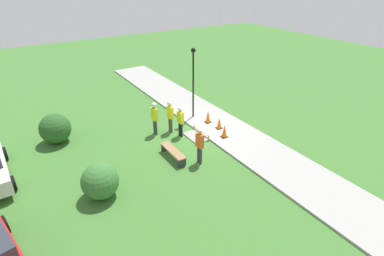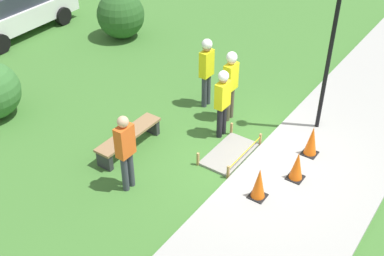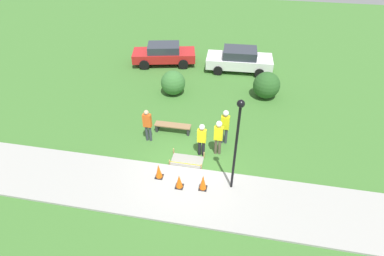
# 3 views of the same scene
# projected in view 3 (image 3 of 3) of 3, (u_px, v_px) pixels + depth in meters

# --- Properties ---
(ground_plane) EXTENTS (60.00, 60.00, 0.00)m
(ground_plane) POSITION_uv_depth(u_px,v_px,m) (189.00, 169.00, 13.45)
(ground_plane) COLOR #3D702D
(sidewalk) EXTENTS (28.00, 2.93, 0.10)m
(sidewalk) POSITION_uv_depth(u_px,v_px,m) (182.00, 193.00, 12.28)
(sidewalk) COLOR #9E9E99
(sidewalk) RESTS_ON ground_plane
(wet_concrete_patch) EXTENTS (1.50, 0.84, 0.33)m
(wet_concrete_patch) POSITION_uv_depth(u_px,v_px,m) (187.00, 161.00, 13.81)
(wet_concrete_patch) COLOR gray
(wet_concrete_patch) RESTS_ON ground_plane
(traffic_cone_near_patch) EXTENTS (0.34, 0.34, 0.73)m
(traffic_cone_near_patch) POSITION_uv_depth(u_px,v_px,m) (159.00, 171.00, 12.72)
(traffic_cone_near_patch) COLOR black
(traffic_cone_near_patch) RESTS_ON sidewalk
(traffic_cone_far_patch) EXTENTS (0.34, 0.34, 0.68)m
(traffic_cone_far_patch) POSITION_uv_depth(u_px,v_px,m) (179.00, 181.00, 12.29)
(traffic_cone_far_patch) COLOR black
(traffic_cone_far_patch) RESTS_ON sidewalk
(traffic_cone_sidewalk_edge) EXTENTS (0.34, 0.34, 0.74)m
(traffic_cone_sidewalk_edge) POSITION_uv_depth(u_px,v_px,m) (203.00, 182.00, 12.20)
(traffic_cone_sidewalk_edge) COLOR black
(traffic_cone_sidewalk_edge) RESTS_ON sidewalk
(park_bench) EXTENTS (1.86, 0.44, 0.46)m
(park_bench) POSITION_uv_depth(u_px,v_px,m) (173.00, 127.00, 15.40)
(park_bench) COLOR #2D2D33
(park_bench) RESTS_ON ground_plane
(worker_supervisor) EXTENTS (0.40, 0.25, 1.77)m
(worker_supervisor) POSITION_uv_depth(u_px,v_px,m) (202.00, 137.00, 13.58)
(worker_supervisor) COLOR black
(worker_supervisor) RESTS_ON ground_plane
(worker_assistant) EXTENTS (0.40, 0.28, 1.91)m
(worker_assistant) POSITION_uv_depth(u_px,v_px,m) (225.00, 124.00, 14.21)
(worker_assistant) COLOR #383D47
(worker_assistant) RESTS_ON ground_plane
(worker_trainee) EXTENTS (0.40, 0.27, 1.89)m
(worker_trainee) POSITION_uv_depth(u_px,v_px,m) (218.00, 135.00, 13.59)
(worker_trainee) COLOR brown
(worker_trainee) RESTS_ON ground_plane
(bystander_in_orange_shirt) EXTENTS (0.40, 0.24, 1.80)m
(bystander_in_orange_shirt) POSITION_uv_depth(u_px,v_px,m) (147.00, 124.00, 14.45)
(bystander_in_orange_shirt) COLOR #383D47
(bystander_in_orange_shirt) RESTS_ON ground_plane
(lamppost_near) EXTENTS (0.28, 0.28, 4.24)m
(lamppost_near) POSITION_uv_depth(u_px,v_px,m) (237.00, 135.00, 10.83)
(lamppost_near) COLOR black
(lamppost_near) RESTS_ON sidewalk
(parked_car_red) EXTENTS (4.74, 2.73, 1.47)m
(parked_car_red) POSITION_uv_depth(u_px,v_px,m) (164.00, 54.00, 21.63)
(parked_car_red) COLOR red
(parked_car_red) RESTS_ON ground_plane
(parked_car_white) EXTENTS (4.60, 2.31, 1.55)m
(parked_car_white) POSITION_uv_depth(u_px,v_px,m) (239.00, 59.00, 20.82)
(parked_car_white) COLOR white
(parked_car_white) RESTS_ON ground_plane
(shrub_rounded_near) EXTENTS (1.49, 1.49, 1.49)m
(shrub_rounded_near) POSITION_uv_depth(u_px,v_px,m) (173.00, 83.00, 18.25)
(shrub_rounded_near) COLOR #387033
(shrub_rounded_near) RESTS_ON ground_plane
(shrub_rounded_mid) EXTENTS (1.60, 1.60, 1.60)m
(shrub_rounded_mid) POSITION_uv_depth(u_px,v_px,m) (266.00, 85.00, 17.89)
(shrub_rounded_mid) COLOR #285623
(shrub_rounded_mid) RESTS_ON ground_plane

